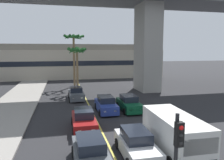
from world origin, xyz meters
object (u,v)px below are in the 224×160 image
Objects in this scene: car_queue_sixth at (106,105)px; palm_tree_mid_median at (74,43)px; delivery_van at (174,134)px; car_queue_front at (136,144)px; car_queue_second at (91,154)px; car_queue_fifth at (76,94)px; palm_tree_near_median at (77,54)px; car_queue_third at (84,120)px; car_queue_fourth at (129,104)px.

car_queue_sixth is 0.47× the size of palm_tree_mid_median.
palm_tree_mid_median reaches higher than delivery_van.
car_queue_sixth is at bearing 89.39° from car_queue_front.
palm_tree_mid_median reaches higher than car_queue_second.
palm_tree_near_median is (0.53, 5.11, 4.76)m from car_queue_fifth.
car_queue_third is at bearing 131.52° from delivery_van.
palm_tree_near_median is at bearing 111.21° from car_queue_fourth.
car_queue_third and car_queue_fifth have the same top height.
delivery_van reaches higher than car_queue_fourth.
delivery_van is (2.11, -9.62, 0.57)m from car_queue_sixth.
car_queue_front is 21.11m from palm_tree_near_median.
car_queue_fourth is at bearing 62.21° from car_queue_second.
car_queue_sixth is at bearing 58.71° from car_queue_third.
car_queue_front is at bearing 11.11° from car_queue_second.
palm_tree_mid_median reaches higher than car_queue_sixth.
car_queue_third is at bearing -121.29° from car_queue_sixth.
palm_tree_near_median reaches higher than car_queue_front.
palm_tree_near_median is at bearing 87.77° from car_queue_third.
palm_tree_near_median is at bearing 87.86° from car_queue_second.
car_queue_second is at bearing -168.89° from car_queue_front.
car_queue_fourth is 0.78× the size of delivery_van.
car_queue_fourth is at bearing -2.27° from car_queue_sixth.
palm_tree_near_median is (-4.12, 20.77, 4.20)m from delivery_van.
car_queue_front is 9.55m from car_queue_fourth.
car_queue_fourth is at bearing -74.66° from palm_tree_mid_median.
palm_tree_near_median is at bearing 84.10° from car_queue_fifth.
car_queue_fifth is (-4.89, 6.13, 0.00)m from car_queue_fourth.
car_queue_fourth is 1.00× the size of car_queue_sixth.
delivery_van is (4.65, -15.65, 0.57)m from car_queue_fifth.
palm_tree_mid_median is (-2.04, 25.62, 6.46)m from car_queue_front.
delivery_van is (4.72, -5.33, 0.57)m from car_queue_third.
delivery_van is at bearing 2.76° from car_queue_second.
car_queue_front and car_queue_fifth have the same top height.
car_queue_third and car_queue_fourth have the same top height.
palm_tree_near_median is 5.42m from palm_tree_mid_median.
car_queue_front is at bearing 172.45° from delivery_van.
car_queue_fifth and car_queue_sixth have the same top height.
palm_tree_mid_median is at bearing 97.49° from car_queue_sixth.
delivery_van reaches higher than car_queue_second.
car_queue_front is 1.00× the size of car_queue_second.
car_queue_fifth is 6.55m from car_queue_sixth.
car_queue_second is 1.00× the size of car_queue_fifth.
car_queue_fifth is 12.13m from palm_tree_mid_median.
car_queue_sixth is 12.29m from palm_tree_near_median.
palm_tree_near_median reaches higher than car_queue_fifth.
car_queue_front is at bearing -104.88° from car_queue_fourth.
car_queue_fourth is 9.55m from delivery_van.
delivery_van is 26.91m from palm_tree_mid_median.
palm_tree_mid_median is at bearing 88.70° from car_queue_third.
car_queue_fourth is (2.45, 9.23, 0.00)m from car_queue_front.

